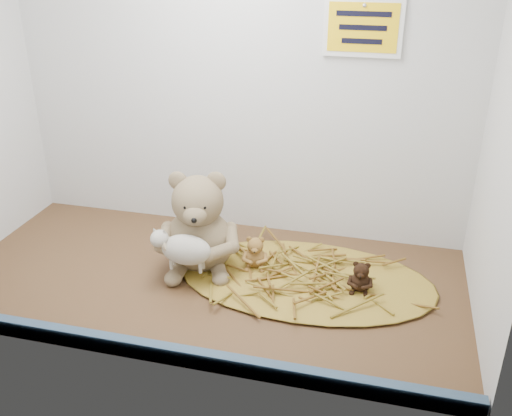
% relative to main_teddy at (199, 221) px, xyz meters
% --- Properties ---
extents(alcove_shell, '(1.20, 0.60, 0.90)m').
position_rel_main_teddy_xyz_m(alcove_shell, '(0.04, 0.03, 0.33)').
color(alcove_shell, '#3E2515').
rests_on(alcove_shell, ground).
extents(front_rail, '(1.19, 0.02, 0.04)m').
position_rel_main_teddy_xyz_m(front_rail, '(0.04, -0.35, -0.11)').
color(front_rail, '#3C5B74').
rests_on(front_rail, shelf_floor).
extents(straw_bed, '(0.61, 0.36, 0.01)m').
position_rel_main_teddy_xyz_m(straw_bed, '(0.26, -0.00, -0.12)').
color(straw_bed, olive).
rests_on(straw_bed, shelf_floor).
extents(main_teddy, '(0.24, 0.25, 0.25)m').
position_rel_main_teddy_xyz_m(main_teddy, '(0.00, 0.00, 0.00)').
color(main_teddy, '#937F5A').
rests_on(main_teddy, shelf_floor).
extents(toy_lamb, '(0.15, 0.09, 0.10)m').
position_rel_main_teddy_xyz_m(toy_lamb, '(0.00, -0.09, -0.03)').
color(toy_lamb, '#B8B5A6').
rests_on(toy_lamb, main_teddy).
extents(mini_teddy_tan, '(0.07, 0.08, 0.08)m').
position_rel_main_teddy_xyz_m(mini_teddy_tan, '(0.13, 0.02, -0.07)').
color(mini_teddy_tan, olive).
rests_on(mini_teddy_tan, straw_bed).
extents(mini_teddy_brown, '(0.06, 0.06, 0.07)m').
position_rel_main_teddy_xyz_m(mini_teddy_brown, '(0.39, -0.03, -0.08)').
color(mini_teddy_brown, black).
rests_on(mini_teddy_brown, straw_bed).
extents(wall_sign, '(0.16, 0.01, 0.11)m').
position_rel_main_teddy_xyz_m(wall_sign, '(0.34, 0.23, 0.43)').
color(wall_sign, '#DFAF0B').
rests_on(wall_sign, back_wall).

